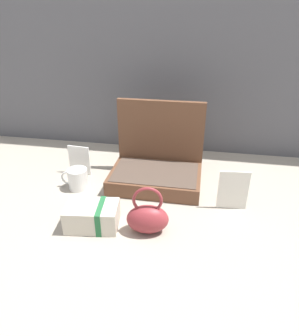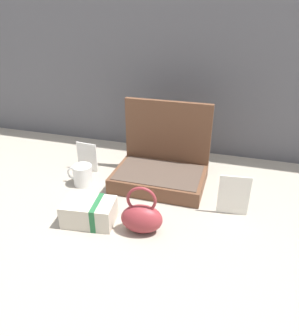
# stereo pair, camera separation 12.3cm
# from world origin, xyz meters

# --- Properties ---
(ground_plane) EXTENTS (6.00, 6.00, 0.00)m
(ground_plane) POSITION_xyz_m (0.00, 0.00, 0.00)
(ground_plane) COLOR #9E9384
(back_wall) EXTENTS (3.20, 0.06, 1.40)m
(back_wall) POSITION_xyz_m (0.00, 0.58, 0.70)
(back_wall) COLOR #56565B
(back_wall) RESTS_ON ground_plane
(open_suitcase) EXTENTS (0.41, 0.29, 0.36)m
(open_suitcase) POSITION_xyz_m (-0.00, 0.17, 0.08)
(open_suitcase) COLOR brown
(open_suitcase) RESTS_ON ground_plane
(teal_pouch_handbag) EXTENTS (0.16, 0.11, 0.19)m
(teal_pouch_handbag) POSITION_xyz_m (0.02, -0.21, 0.06)
(teal_pouch_handbag) COLOR maroon
(teal_pouch_handbag) RESTS_ON ground_plane
(cream_toiletry_bag) EXTENTS (0.21, 0.15, 0.09)m
(cream_toiletry_bag) POSITION_xyz_m (-0.18, -0.21, 0.05)
(cream_toiletry_bag) COLOR beige
(cream_toiletry_bag) RESTS_ON ground_plane
(coffee_mug) EXTENTS (0.13, 0.09, 0.09)m
(coffee_mug) POSITION_xyz_m (-0.34, 0.04, 0.05)
(coffee_mug) COLOR white
(coffee_mug) RESTS_ON ground_plane
(info_card_left) EXTENTS (0.12, 0.02, 0.17)m
(info_card_left) POSITION_xyz_m (0.33, 0.00, 0.08)
(info_card_left) COLOR white
(info_card_left) RESTS_ON ground_plane
(poster_card_right) EXTENTS (0.11, 0.02, 0.15)m
(poster_card_right) POSITION_xyz_m (-0.38, 0.17, 0.07)
(poster_card_right) COLOR white
(poster_card_right) RESTS_ON ground_plane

